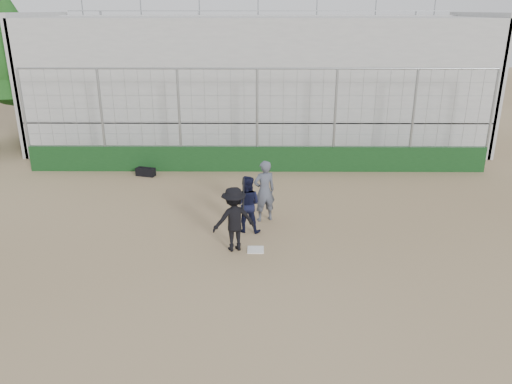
{
  "coord_description": "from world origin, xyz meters",
  "views": [
    {
      "loc": [
        0.1,
        -12.01,
        6.08
      ],
      "look_at": [
        0.0,
        1.4,
        1.15
      ],
      "focal_mm": 35.0,
      "sensor_mm": 36.0,
      "label": 1
    }
  ],
  "objects_px": {
    "catcher_crouched": "(247,213)",
    "umpire": "(264,194)",
    "batter_at_plate": "(234,219)",
    "equipment_bag": "(146,172)"
  },
  "relations": [
    {
      "from": "batter_at_plate",
      "to": "catcher_crouched",
      "type": "relative_size",
      "value": 1.66
    },
    {
      "from": "batter_at_plate",
      "to": "catcher_crouched",
      "type": "distance_m",
      "value": 1.21
    },
    {
      "from": "batter_at_plate",
      "to": "equipment_bag",
      "type": "bearing_deg",
      "value": 120.81
    },
    {
      "from": "umpire",
      "to": "catcher_crouched",
      "type": "bearing_deg",
      "value": 36.14
    },
    {
      "from": "umpire",
      "to": "equipment_bag",
      "type": "distance_m",
      "value": 6.3
    },
    {
      "from": "umpire",
      "to": "equipment_bag",
      "type": "bearing_deg",
      "value": -66.05
    },
    {
      "from": "batter_at_plate",
      "to": "umpire",
      "type": "xyz_separation_m",
      "value": [
        0.82,
        1.98,
        -0.03
      ]
    },
    {
      "from": "catcher_crouched",
      "to": "umpire",
      "type": "xyz_separation_m",
      "value": [
        0.51,
        0.85,
        0.28
      ]
    },
    {
      "from": "catcher_crouched",
      "to": "equipment_bag",
      "type": "relative_size",
      "value": 1.46
    },
    {
      "from": "batter_at_plate",
      "to": "umpire",
      "type": "height_order",
      "value": "batter_at_plate"
    }
  ]
}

